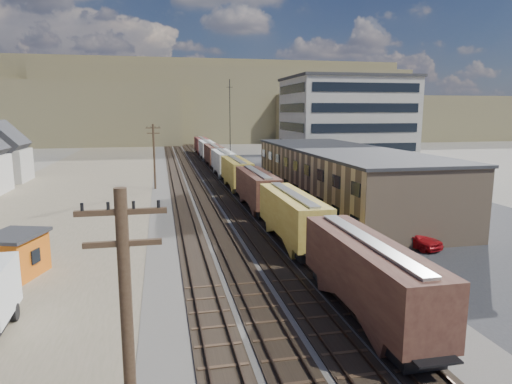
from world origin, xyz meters
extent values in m
plane|color=#6B6356|center=(0.00, 0.00, 0.00)|extent=(300.00, 300.00, 0.00)
cube|color=#4C4742|center=(0.00, 50.00, 0.03)|extent=(18.00, 200.00, 0.06)
cube|color=#6C644A|center=(-20.00, 40.00, 0.01)|extent=(24.00, 180.00, 0.03)
cube|color=#232326|center=(22.00, 35.00, 0.02)|extent=(26.00, 120.00, 0.04)
cube|color=black|center=(-5.00, 50.00, 0.10)|extent=(2.60, 200.00, 0.08)
cube|color=#38281E|center=(-5.72, 50.00, 0.22)|extent=(0.08, 200.00, 0.16)
cube|color=#38281E|center=(-4.28, 50.00, 0.22)|extent=(0.08, 200.00, 0.16)
cube|color=black|center=(-2.00, 50.00, 0.10)|extent=(2.60, 200.00, 0.08)
cube|color=#38281E|center=(-2.72, 50.00, 0.22)|extent=(0.08, 200.00, 0.16)
cube|color=#38281E|center=(-1.28, 50.00, 0.22)|extent=(0.08, 200.00, 0.16)
cube|color=black|center=(1.00, 50.00, 0.10)|extent=(2.60, 200.00, 0.08)
cube|color=#38281E|center=(0.28, 50.00, 0.22)|extent=(0.08, 200.00, 0.16)
cube|color=#38281E|center=(1.72, 50.00, 0.22)|extent=(0.08, 200.00, 0.16)
cube|color=black|center=(3.80, 50.00, 0.10)|extent=(2.60, 200.00, 0.08)
cube|color=#38281E|center=(3.08, 50.00, 0.22)|extent=(0.08, 200.00, 0.16)
cube|color=#38281E|center=(4.52, 50.00, 0.22)|extent=(0.08, 200.00, 0.16)
cube|color=black|center=(3.80, -11.49, 0.75)|extent=(2.20, 2.20, 0.90)
cube|color=black|center=(3.80, -1.34, 0.75)|extent=(2.20, 2.20, 0.90)
cube|color=#40211B|center=(3.80, -6.41, 2.90)|extent=(3.00, 13.34, 3.40)
cube|color=#B7B7B2|center=(3.80, -6.41, 4.68)|extent=(0.90, 12.32, 0.16)
cube|color=black|center=(3.80, 3.71, 0.75)|extent=(2.20, 2.20, 0.90)
cube|color=black|center=(3.80, 13.86, 0.75)|extent=(2.20, 2.20, 0.90)
cube|color=#B59130|center=(3.80, 8.79, 2.90)|extent=(3.00, 13.34, 3.40)
cube|color=#B7B7B2|center=(3.80, 8.79, 4.68)|extent=(0.90, 12.32, 0.16)
cube|color=black|center=(3.80, 18.91, 0.75)|extent=(2.20, 2.20, 0.90)
cube|color=black|center=(3.80, 29.06, 0.75)|extent=(2.20, 2.20, 0.90)
cube|color=#40211B|center=(3.80, 23.99, 2.90)|extent=(3.00, 13.34, 3.40)
cube|color=#B7B7B2|center=(3.80, 23.99, 4.68)|extent=(0.90, 12.33, 0.16)
cube|color=black|center=(3.80, 34.11, 0.75)|extent=(2.20, 2.20, 0.90)
cube|color=black|center=(3.80, 44.26, 0.75)|extent=(2.20, 2.20, 0.90)
cube|color=#B59130|center=(3.80, 39.19, 2.90)|extent=(3.00, 13.34, 3.40)
cube|color=#B7B7B2|center=(3.80, 39.19, 4.68)|extent=(0.90, 12.33, 0.16)
cube|color=black|center=(3.80, 49.31, 0.75)|extent=(2.20, 2.20, 0.90)
cube|color=black|center=(3.80, 59.46, 0.75)|extent=(2.20, 2.20, 0.90)
cube|color=#AFAFA4|center=(3.80, 54.39, 2.90)|extent=(3.00, 13.34, 3.40)
cube|color=#B7B7B2|center=(3.80, 54.39, 4.68)|extent=(0.90, 12.33, 0.16)
cube|color=black|center=(3.80, 64.51, 0.75)|extent=(2.20, 2.20, 0.90)
cube|color=black|center=(3.80, 74.66, 0.75)|extent=(2.20, 2.20, 0.90)
cube|color=#40211B|center=(3.80, 69.59, 2.90)|extent=(3.00, 13.34, 3.40)
cube|color=#B7B7B2|center=(3.80, 69.59, 4.68)|extent=(0.90, 12.32, 0.16)
cube|color=black|center=(3.80, 79.71, 0.75)|extent=(2.20, 2.20, 0.90)
cube|color=black|center=(3.80, 89.86, 0.75)|extent=(2.20, 2.20, 0.90)
cube|color=#AFAFA4|center=(3.80, 84.79, 2.90)|extent=(3.00, 13.34, 3.40)
cube|color=#B7B7B2|center=(3.80, 84.79, 4.68)|extent=(0.90, 12.32, 0.16)
cube|color=black|center=(3.80, 94.91, 0.75)|extent=(2.20, 2.20, 0.90)
cube|color=black|center=(3.80, 105.06, 0.75)|extent=(2.20, 2.20, 0.90)
cube|color=maroon|center=(3.80, 99.99, 2.90)|extent=(3.00, 13.34, 3.40)
cube|color=#B7B7B2|center=(3.80, 99.99, 4.68)|extent=(0.90, 12.32, 0.16)
cube|color=#9F8164|center=(15.00, 25.00, 3.50)|extent=(12.00, 40.00, 7.00)
cube|color=#2D2D30|center=(15.00, 25.00, 7.10)|extent=(12.40, 40.40, 0.30)
cube|color=black|center=(8.95, 25.00, 2.20)|extent=(0.12, 36.00, 1.20)
cube|color=black|center=(8.95, 25.00, 5.20)|extent=(0.12, 36.00, 1.20)
cube|color=#9E998E|center=(28.00, 55.00, 9.00)|extent=(22.00, 18.00, 18.00)
cube|color=#2D2D30|center=(28.00, 55.00, 18.20)|extent=(22.60, 18.60, 0.50)
cube|color=black|center=(16.95, 55.00, 9.00)|extent=(0.12, 16.00, 16.00)
cube|color=black|center=(28.00, 45.95, 9.00)|extent=(20.00, 0.12, 16.00)
cylinder|color=#382619|center=(-8.50, -18.00, 5.00)|extent=(0.32, 0.32, 10.00)
cube|color=#382619|center=(-8.50, -18.00, 9.40)|extent=(2.20, 0.14, 0.14)
cube|color=#382619|center=(-8.50, -18.00, 8.60)|extent=(1.90, 0.14, 0.14)
cylinder|color=black|center=(-7.90, -18.00, 9.55)|extent=(0.08, 0.08, 0.22)
cylinder|color=#382619|center=(-8.50, 42.00, 5.00)|extent=(0.32, 0.32, 10.00)
cube|color=#382619|center=(-8.50, 42.00, 9.40)|extent=(2.20, 0.14, 0.14)
cube|color=#382619|center=(-8.50, 42.00, 8.60)|extent=(1.90, 0.14, 0.14)
cylinder|color=black|center=(-7.90, 42.00, 9.55)|extent=(0.08, 0.08, 0.22)
cylinder|color=black|center=(6.00, 60.00, 9.00)|extent=(0.16, 0.16, 18.00)
cube|color=black|center=(6.00, 60.00, 16.50)|extent=(1.20, 0.08, 0.08)
cube|color=#9E998E|center=(-34.00, 55.00, 2.75)|extent=(8.00, 8.00, 5.50)
cube|color=#2D2D30|center=(-34.00, 55.00, 6.40)|extent=(8.15, 8.16, 8.15)
cube|color=brown|center=(-60.00, 150.00, 11.00)|extent=(120.00, 40.00, 22.00)
cube|color=brown|center=(20.00, 160.00, 14.00)|extent=(140.00, 45.00, 28.00)
cube|color=brown|center=(90.00, 150.00, 9.00)|extent=(110.00, 38.00, 18.00)
cube|color=brown|center=(-10.00, 180.00, 16.00)|extent=(200.00, 60.00, 32.00)
cylinder|color=black|center=(-16.02, -2.55, 0.51)|extent=(0.38, 1.03, 1.02)
cube|color=orange|center=(-18.03, 5.08, 1.51)|extent=(4.10, 4.75, 3.02)
cube|color=#2D2D30|center=(-18.03, 5.08, 3.12)|extent=(4.60, 5.25, 0.25)
cube|color=black|center=(-16.54, 4.60, 1.61)|extent=(0.40, 0.99, 1.01)
imported|color=#AE1016|center=(14.17, 5.84, 0.86)|extent=(3.61, 5.41, 1.71)
imported|color=navy|center=(28.32, 38.20, 0.82)|extent=(5.36, 6.50, 1.65)
imported|color=silver|center=(33.68, 48.57, 0.71)|extent=(2.20, 4.35, 1.42)
camera|label=1|loc=(-7.50, -29.34, 11.82)|focal=32.00mm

